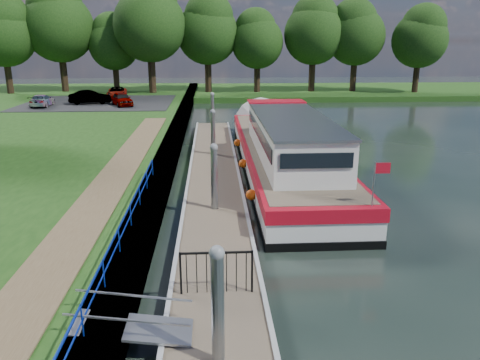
{
  "coord_description": "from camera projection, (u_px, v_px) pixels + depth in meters",
  "views": [
    {
      "loc": [
        -0.05,
        -8.44,
        6.58
      ],
      "look_at": [
        1.0,
        8.9,
        1.4
      ],
      "focal_mm": 35.0,
      "sensor_mm": 36.0,
      "label": 1
    }
  ],
  "objects": [
    {
      "name": "bank_edge",
      "position": [
        164.0,
        166.0,
        24.05
      ],
      "size": [
        1.1,
        90.0,
        0.78
      ],
      "primitive_type": "cube",
      "color": "#473D2D",
      "rests_on": "ground"
    },
    {
      "name": "far_bank",
      "position": [
        305.0,
        92.0,
        60.31
      ],
      "size": [
        60.0,
        18.0,
        0.6
      ],
      "primitive_type": "cube",
      "color": "#1B4012",
      "rests_on": "ground"
    },
    {
      "name": "footpath",
      "position": [
        95.0,
        205.0,
        17.13
      ],
      "size": [
        1.6,
        40.0,
        0.05
      ],
      "primitive_type": "cube",
      "color": "brown",
      "rests_on": "riverbank"
    },
    {
      "name": "carpark",
      "position": [
        99.0,
        103.0,
        45.44
      ],
      "size": [
        14.0,
        12.0,
        0.06
      ],
      "primitive_type": "cube",
      "color": "black",
      "rests_on": "riverbank"
    },
    {
      "name": "blue_fence",
      "position": [
        111.0,
        250.0,
        12.3
      ],
      "size": [
        0.04,
        18.04,
        0.72
      ],
      "color": "#0C2DBF",
      "rests_on": "riverbank"
    },
    {
      "name": "pontoon",
      "position": [
        214.0,
        180.0,
        22.34
      ],
      "size": [
        2.5,
        30.0,
        0.56
      ],
      "color": "brown",
      "rests_on": "ground"
    },
    {
      "name": "mooring_piles",
      "position": [
        214.0,
        158.0,
        22.03
      ],
      "size": [
        0.3,
        27.3,
        3.55
      ],
      "color": "gray",
      "rests_on": "ground"
    },
    {
      "name": "gangway",
      "position": [
        133.0,
        327.0,
        10.15
      ],
      "size": [
        2.58,
        1.0,
        0.92
      ],
      "color": "#A5A8AD",
      "rests_on": "ground"
    },
    {
      "name": "gate_panel",
      "position": [
        216.0,
        266.0,
        11.74
      ],
      "size": [
        1.85,
        0.05,
        1.15
      ],
      "color": "black",
      "rests_on": "ground"
    },
    {
      "name": "barge",
      "position": [
        281.0,
        148.0,
        24.89
      ],
      "size": [
        4.36,
        21.15,
        4.78
      ],
      "color": "black",
      "rests_on": "ground"
    },
    {
      "name": "horizon_trees",
      "position": [
        197.0,
        29.0,
        54.16
      ],
      "size": [
        54.38,
        10.03,
        12.87
      ],
      "color": "#332316",
      "rests_on": "ground"
    },
    {
      "name": "car_a",
      "position": [
        122.0,
        99.0,
        42.99
      ],
      "size": [
        2.74,
        3.83,
        1.21
      ],
      "primitive_type": "imported",
      "rotation": [
        0.0,
        0.0,
        0.41
      ],
      "color": "#999999",
      "rests_on": "carpark"
    },
    {
      "name": "car_b",
      "position": [
        90.0,
        97.0,
        44.2
      ],
      "size": [
        4.04,
        2.02,
        1.27
      ],
      "primitive_type": "imported",
      "rotation": [
        0.0,
        0.0,
        1.75
      ],
      "color": "#999999",
      "rests_on": "carpark"
    },
    {
      "name": "car_c",
      "position": [
        42.0,
        100.0,
        42.52
      ],
      "size": [
        1.68,
        3.77,
        1.08
      ],
      "primitive_type": "imported",
      "rotation": [
        0.0,
        0.0,
        3.19
      ],
      "color": "#999999",
      "rests_on": "carpark"
    },
    {
      "name": "car_d",
      "position": [
        117.0,
        93.0,
        48.67
      ],
      "size": [
        2.41,
        4.32,
        1.14
      ],
      "primitive_type": "imported",
      "rotation": [
        0.0,
        0.0,
        0.13
      ],
      "color": "#999999",
      "rests_on": "carpark"
    }
  ]
}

